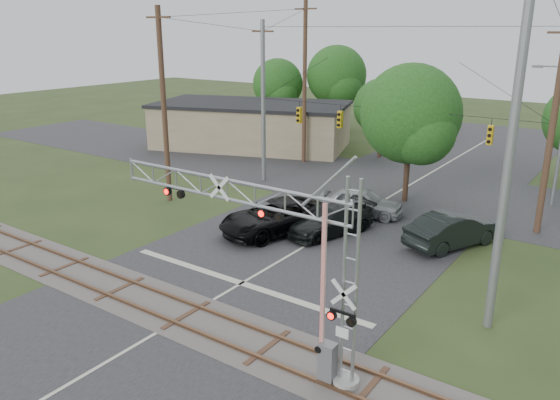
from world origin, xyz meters
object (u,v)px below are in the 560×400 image
Objects in this scene: car_dark at (330,220)px; crossing_gantry at (269,243)px; traffic_signal_span at (400,118)px; pickup_black at (275,217)px; streetlight at (560,129)px; sedan_silver at (361,202)px; commercial_building at (252,125)px.

crossing_gantry is at bearing -50.40° from car_dark.
traffic_signal_span is 10.21m from pickup_black.
streetlight is (11.62, 14.12, 4.07)m from pickup_black.
traffic_signal_span is 2.98× the size of pickup_black.
car_dark is 16.02m from streetlight.
pickup_black is (-3.44, -8.36, -4.76)m from traffic_signal_span.
car_dark is (2.59, 1.57, -0.12)m from pickup_black.
streetlight is (9.04, 12.55, 4.19)m from car_dark.
streetlight is (4.75, 24.12, 0.72)m from crossing_gantry.
streetlight reaches higher than sedan_silver.
streetlight is at bearing 35.16° from traffic_signal_span.
commercial_building is (-17.90, 16.05, 1.32)m from car_dark.
crossing_gantry is 1.54× the size of pickup_black.
commercial_building is at bearing 128.78° from crossing_gantry.
sedan_silver is at bearing -135.79° from streetlight.
crossing_gantry is at bearing -101.13° from streetlight.
pickup_black reaches higher than car_dark.
sedan_silver is 13.25m from streetlight.
car_dark is 3.77m from sedan_silver.
traffic_signal_span reaches higher than pickup_black.
traffic_signal_span is at bearing -144.84° from streetlight.
traffic_signal_span reaches higher than crossing_gantry.
streetlight is (8.18, 5.77, -0.69)m from traffic_signal_span.
sedan_silver is at bearing 109.01° from car_dark.
sedan_silver reaches higher than car_dark.
car_dark is at bearing 165.58° from sedan_silver.
crossing_gantry reaches higher than car_dark.
crossing_gantry is 18.73m from traffic_signal_span.
commercial_building reaches higher than pickup_black.
pickup_black is 23.38m from commercial_building.
sedan_silver is (2.60, 5.35, -0.05)m from pickup_black.
streetlight is at bearing 78.87° from crossing_gantry.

